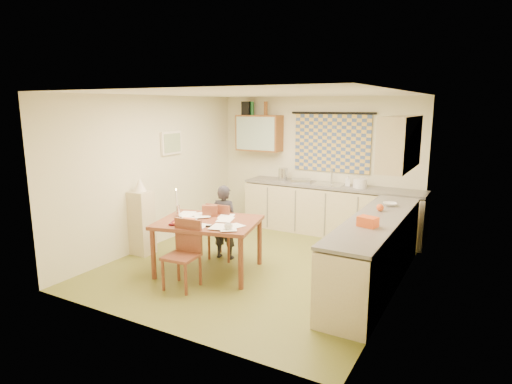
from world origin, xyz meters
The scene contains 44 objects.
floor centered at (0.00, 0.00, -0.01)m, with size 4.00×4.50×0.02m, color #636829.
ceiling centered at (0.00, 0.00, 2.51)m, with size 4.00×4.50×0.02m, color white.
wall_back centered at (0.00, 2.26, 1.25)m, with size 4.00×0.02×2.50m, color beige.
wall_front centered at (0.00, -2.26, 1.25)m, with size 4.00×0.02×2.50m, color beige.
wall_left centered at (-2.01, 0.00, 1.25)m, with size 0.02×4.50×2.50m, color beige.
wall_right centered at (2.01, 0.00, 1.25)m, with size 0.02×4.50×2.50m, color beige.
window_blind centered at (0.30, 2.22, 1.65)m, with size 1.45×0.03×1.05m, color #3B5183.
curtain_rod centered at (0.30, 2.20, 2.20)m, with size 0.04×0.04×1.60m, color black.
wall_cabinet centered at (-1.15, 2.08, 1.80)m, with size 0.90×0.34×0.70m, color brown.
wall_cabinet_glass centered at (-1.15, 1.91, 1.80)m, with size 0.84×0.02×0.64m, color #99B2A5.
upper_cabinet_right centered at (1.83, 0.55, 1.85)m, with size 0.34×1.30×0.70m, color #C6B489.
framed_print centered at (-1.97, 0.40, 1.70)m, with size 0.04×0.50×0.40m, color white.
print_canvas centered at (-1.95, 0.40, 1.70)m, with size 0.01×0.42×0.32m, color beige.
counter_back centered at (0.42, 1.95, 0.45)m, with size 3.30×0.62×0.92m.
counter_right centered at (1.70, 0.02, 0.45)m, with size 0.62×2.95×0.92m.
stove centered at (1.70, -0.84, 0.42)m, with size 0.55×0.55×0.85m.
sink centered at (0.35, 1.95, 0.88)m, with size 0.55×0.45×0.10m, color silver.
tap centered at (0.35, 2.13, 1.06)m, with size 0.03×0.03×0.28m, color silver.
dish_rack centered at (-0.18, 1.95, 0.95)m, with size 0.35×0.30×0.06m, color silver.
kettle centered at (-0.56, 1.95, 1.04)m, with size 0.18×0.18×0.24m, color silver.
mixing_bowl centered at (0.94, 1.95, 1.00)m, with size 0.24×0.24×0.16m, color white.
soap_bottle centered at (0.70, 2.00, 1.02)m, with size 0.10×0.11×0.19m, color white.
bowl centered at (1.70, 0.79, 0.94)m, with size 0.24×0.24×0.05m, color white.
orange_bag centered at (1.70, -0.43, 0.98)m, with size 0.22×0.16×0.12m, color #EA571F.
fruit_orange centered at (1.65, 0.40, 0.97)m, with size 0.10×0.10×0.10m, color #EA571F.
speaker centered at (-1.43, 2.08, 2.28)m, with size 0.16×0.20×0.26m, color black.
bottle_green centered at (-1.31, 2.08, 2.28)m, with size 0.07×0.07×0.26m, color #195926.
bottle_brown centered at (-1.01, 2.08, 2.28)m, with size 0.07×0.07×0.26m, color brown.
dining_table centered at (-0.48, -0.64, 0.38)m, with size 1.58×1.33×0.75m.
chair_far centered at (-0.60, -0.08, 0.27)m, with size 0.42×0.42×0.89m.
chair_near centered at (-0.46, -1.26, 0.27)m, with size 0.43×0.43×0.88m.
person centered at (-0.59, -0.07, 0.58)m, with size 0.46×0.34×1.15m, color black.
shelf_stand centered at (-1.84, -0.54, 0.51)m, with size 0.32×0.30×1.02m, color #C6B489.
lampshade centered at (-1.84, -0.54, 1.13)m, with size 0.20×0.20×0.22m, color white.
letter_rack centered at (-0.61, -0.41, 0.83)m, with size 0.22×0.10×0.16m, color brown.
mug centered at (0.02, -0.89, 0.79)m, with size 0.11×0.11×0.09m, color white.
magazine centered at (-0.85, -0.98, 0.76)m, with size 0.31×0.35×0.03m, color maroon.
book centered at (-0.83, -0.83, 0.76)m, with size 0.22×0.28×0.02m, color #EA571F.
orange_box centered at (-0.71, -1.02, 0.77)m, with size 0.12×0.08×0.04m, color #EA571F.
eyeglasses centered at (-0.27, -0.88, 0.76)m, with size 0.13×0.04×0.02m, color black.
candle_holder centered at (-0.99, -0.68, 0.84)m, with size 0.06×0.06×0.18m, color silver.
candle centered at (-0.96, -0.73, 1.04)m, with size 0.02×0.02×0.22m, color white.
candle_flame centered at (-0.98, -0.71, 1.16)m, with size 0.02×0.02×0.02m, color #FFCC66.
papers centered at (-0.50, -0.64, 0.76)m, with size 1.28×0.95×0.02m.
Camera 1 is at (2.93, -5.37, 2.34)m, focal length 30.00 mm.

